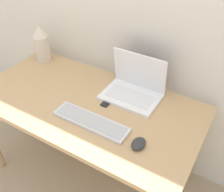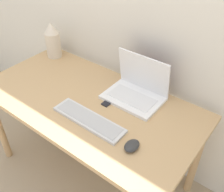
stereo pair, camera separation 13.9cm
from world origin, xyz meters
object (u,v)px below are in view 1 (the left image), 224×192
Objects in this scene: mouse at (139,144)px; mp3_player at (106,103)px; keyboard at (91,121)px; vase at (41,44)px; laptop at (134,87)px.

mouse is 0.37m from mp3_player.
keyboard is at bearing 176.98° from mouse.
laptop is at bearing -3.12° from vase.
laptop is 1.28× the size of vase.
keyboard is at bearing -85.23° from mp3_player.
mouse is at bearing -59.34° from laptop.
mp3_player is at bearing -121.03° from laptop.
keyboard is 0.81m from vase.
laptop is 0.78× the size of keyboard.
vase is 4.51× the size of mp3_player.
laptop reaches higher than mp3_player.
laptop is 5.77× the size of mp3_player.
mouse is 1.09m from vase.
laptop reaches higher than keyboard.
vase is at bearing 163.00° from mp3_player.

